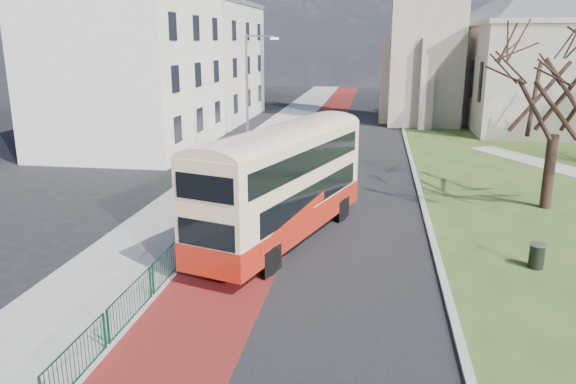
% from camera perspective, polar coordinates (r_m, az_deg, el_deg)
% --- Properties ---
extents(ground, '(160.00, 160.00, 0.00)m').
position_cam_1_polar(ground, '(19.20, -2.89, -8.70)').
color(ground, black).
rests_on(ground, ground).
extents(road_carriageway, '(9.00, 120.00, 0.01)m').
position_cam_1_polar(road_carriageway, '(38.04, 5.49, 3.32)').
color(road_carriageway, black).
rests_on(road_carriageway, ground).
extents(bus_lane, '(3.40, 120.00, 0.01)m').
position_cam_1_polar(bus_lane, '(38.29, 1.45, 3.46)').
color(bus_lane, '#591414').
rests_on(bus_lane, ground).
extents(pavement_west, '(4.00, 120.00, 0.12)m').
position_cam_1_polar(pavement_west, '(38.94, -4.12, 3.71)').
color(pavement_west, gray).
rests_on(pavement_west, ground).
extents(kerb_west, '(0.25, 120.00, 0.13)m').
position_cam_1_polar(kerb_west, '(38.55, -1.21, 3.63)').
color(kerb_west, '#999993').
rests_on(kerb_west, ground).
extents(kerb_east, '(0.25, 80.00, 0.13)m').
position_cam_1_polar(kerb_east, '(40.00, 12.27, 3.71)').
color(kerb_east, '#999993').
rests_on(kerb_east, ground).
extents(pedestrian_railing, '(0.07, 24.00, 1.12)m').
position_cam_1_polar(pedestrian_railing, '(23.33, -8.02, -3.00)').
color(pedestrian_railing, '#0D3A26').
rests_on(pedestrian_railing, ground).
extents(street_block_near, '(10.30, 14.30, 13.00)m').
position_cam_1_polar(street_block_near, '(43.00, -15.74, 12.94)').
color(street_block_near, beige).
rests_on(street_block_near, ground).
extents(street_block_far, '(10.30, 16.30, 11.50)m').
position_cam_1_polar(street_block_far, '(57.97, -9.05, 12.99)').
color(street_block_far, beige).
rests_on(street_block_far, ground).
extents(streetlamp, '(2.13, 0.18, 8.00)m').
position_cam_1_polar(streetlamp, '(36.22, -3.95, 10.10)').
color(streetlamp, gray).
rests_on(streetlamp, pavement_west).
extents(bus, '(5.51, 10.84, 4.43)m').
position_cam_1_polar(bus, '(21.82, -0.49, 1.28)').
color(bus, '#A51E0F').
rests_on(bus, ground).
extents(winter_tree_near, '(7.50, 7.50, 9.06)m').
position_cam_1_polar(winter_tree_near, '(28.49, 26.01, 10.73)').
color(winter_tree_near, black).
rests_on(winter_tree_near, grass_green).
extents(litter_bin, '(0.62, 0.62, 0.90)m').
position_cam_1_polar(litter_bin, '(21.53, 23.95, -5.94)').
color(litter_bin, black).
rests_on(litter_bin, grass_green).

